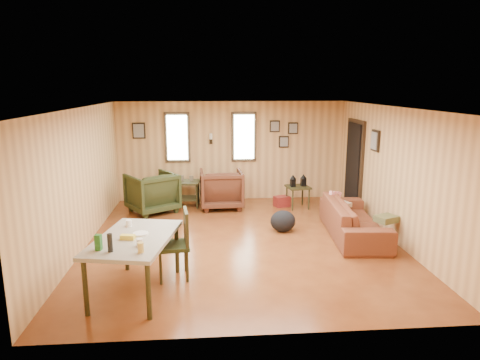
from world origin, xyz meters
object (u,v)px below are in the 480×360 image
object	(u,v)px
sofa	(354,213)
end_table	(187,189)
recliner_brown	(221,187)
side_table	(298,185)
recliner_green	(152,191)
dining_table	(134,242)

from	to	relation	value
sofa	end_table	xyz separation A→B (m)	(-3.18, 2.29, -0.03)
recliner_brown	sofa	bearing A→B (deg)	136.28
sofa	side_table	world-z (taller)	sofa
recliner_brown	end_table	bearing A→B (deg)	-16.36
sofa	end_table	distance (m)	3.92
recliner_green	sofa	bearing A→B (deg)	121.23
end_table	side_table	bearing A→B (deg)	-7.83
dining_table	side_table	bearing A→B (deg)	62.66
recliner_brown	recliner_green	size ratio (longest dim) A/B	1.00
sofa	dining_table	size ratio (longest dim) A/B	1.31
sofa	dining_table	distance (m)	4.21
recliner_brown	dining_table	world-z (taller)	dining_table
recliner_green	end_table	world-z (taller)	recliner_green
recliner_brown	side_table	bearing A→B (deg)	172.41
sofa	end_table	size ratio (longest dim) A/B	3.04
sofa	recliner_brown	world-z (taller)	recliner_brown
recliner_brown	recliner_green	xyz separation A→B (m)	(-1.54, -0.22, 0.00)
recliner_green	side_table	size ratio (longest dim) A/B	1.24
sofa	recliner_green	distance (m)	4.36
recliner_brown	dining_table	bearing A→B (deg)	69.59
end_table	recliner_green	bearing A→B (deg)	-151.10
side_table	end_table	bearing A→B (deg)	172.17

